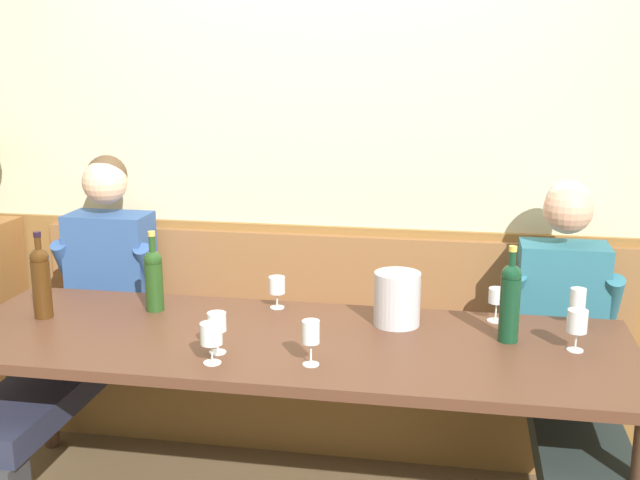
{
  "coord_description": "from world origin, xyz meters",
  "views": [
    {
      "loc": [
        0.62,
        -2.6,
        1.8
      ],
      "look_at": [
        0.07,
        0.44,
        1.05
      ],
      "focal_mm": 43.88,
      "sensor_mm": 36.0,
      "label": 1
    }
  ],
  "objects_px": {
    "wine_glass_right_end": "(211,336)",
    "wine_glass_center_front": "(497,298)",
    "person_center_right_seat": "(80,317)",
    "wine_glass_mid_left": "(277,287)",
    "wine_bottle_clear_water": "(510,300)",
    "wine_glass_mid_right": "(217,324)",
    "ice_bucket": "(397,299)",
    "wine_glass_near_bucket": "(577,323)",
    "dining_table": "(287,355)",
    "wine_glass_by_bottle": "(578,301)",
    "wall_bench": "(321,378)",
    "wine_bottle_green_tall": "(154,278)",
    "wine_glass_center_rear": "(311,335)",
    "wine_bottle_amber_mid": "(41,280)",
    "person_center_left_seat": "(569,354)"
  },
  "relations": [
    {
      "from": "wine_bottle_green_tall",
      "to": "wine_glass_center_front",
      "type": "relative_size",
      "value": 2.45
    },
    {
      "from": "wine_bottle_green_tall",
      "to": "wine_glass_center_rear",
      "type": "relative_size",
      "value": 2.1
    },
    {
      "from": "ice_bucket",
      "to": "wine_glass_by_bottle",
      "type": "height_order",
      "value": "ice_bucket"
    },
    {
      "from": "dining_table",
      "to": "wine_bottle_clear_water",
      "type": "xyz_separation_m",
      "value": [
        0.82,
        0.11,
        0.23
      ]
    },
    {
      "from": "wall_bench",
      "to": "wine_glass_mid_left",
      "type": "bearing_deg",
      "value": -106.76
    },
    {
      "from": "wine_bottle_green_tall",
      "to": "wine_glass_mid_left",
      "type": "xyz_separation_m",
      "value": [
        0.49,
        0.12,
        -0.05
      ]
    },
    {
      "from": "wine_glass_center_rear",
      "to": "wine_glass_mid_left",
      "type": "bearing_deg",
      "value": 113.91
    },
    {
      "from": "wine_glass_by_bottle",
      "to": "wine_glass_mid_right",
      "type": "relative_size",
      "value": 1.01
    },
    {
      "from": "person_center_left_seat",
      "to": "wine_glass_mid_left",
      "type": "distance_m",
      "value": 1.21
    },
    {
      "from": "wine_bottle_green_tall",
      "to": "wine_glass_mid_left",
      "type": "height_order",
      "value": "wine_bottle_green_tall"
    },
    {
      "from": "wine_bottle_green_tall",
      "to": "wine_glass_mid_left",
      "type": "bearing_deg",
      "value": 13.62
    },
    {
      "from": "wine_bottle_clear_water",
      "to": "wine_glass_mid_right",
      "type": "xyz_separation_m",
      "value": [
        -1.03,
        -0.31,
        -0.05
      ]
    },
    {
      "from": "wine_glass_right_end",
      "to": "wine_glass_mid_right",
      "type": "relative_size",
      "value": 0.97
    },
    {
      "from": "wine_bottle_green_tall",
      "to": "wine_glass_center_front",
      "type": "xyz_separation_m",
      "value": [
        1.39,
        0.11,
        -0.04
      ]
    },
    {
      "from": "person_center_left_seat",
      "to": "wine_glass_mid_right",
      "type": "distance_m",
      "value": 1.41
    },
    {
      "from": "wall_bench",
      "to": "person_center_left_seat",
      "type": "relative_size",
      "value": 2.18
    },
    {
      "from": "person_center_right_seat",
      "to": "wine_bottle_clear_water",
      "type": "bearing_deg",
      "value": -7.6
    },
    {
      "from": "wine_glass_right_end",
      "to": "wine_glass_near_bucket",
      "type": "distance_m",
      "value": 1.3
    },
    {
      "from": "wine_glass_center_rear",
      "to": "wine_glass_mid_right",
      "type": "height_order",
      "value": "wine_glass_center_rear"
    },
    {
      "from": "ice_bucket",
      "to": "wine_glass_mid_left",
      "type": "relative_size",
      "value": 1.57
    },
    {
      "from": "wall_bench",
      "to": "wine_glass_mid_right",
      "type": "relative_size",
      "value": 19.08
    },
    {
      "from": "wall_bench",
      "to": "wine_bottle_clear_water",
      "type": "relative_size",
      "value": 7.89
    },
    {
      "from": "ice_bucket",
      "to": "wine_glass_center_rear",
      "type": "height_order",
      "value": "ice_bucket"
    },
    {
      "from": "wine_glass_near_bucket",
      "to": "wine_glass_mid_right",
      "type": "xyz_separation_m",
      "value": [
        -1.26,
        -0.25,
        0.0
      ]
    },
    {
      "from": "wine_glass_mid_left",
      "to": "wine_glass_by_bottle",
      "type": "bearing_deg",
      "value": -0.26
    },
    {
      "from": "wine_bottle_amber_mid",
      "to": "wine_glass_center_rear",
      "type": "relative_size",
      "value": 2.21
    },
    {
      "from": "ice_bucket",
      "to": "wine_bottle_amber_mid",
      "type": "height_order",
      "value": "wine_bottle_amber_mid"
    },
    {
      "from": "wine_bottle_amber_mid",
      "to": "wine_glass_right_end",
      "type": "distance_m",
      "value": 0.89
    },
    {
      "from": "wine_glass_center_rear",
      "to": "wine_glass_right_end",
      "type": "distance_m",
      "value": 0.34
    },
    {
      "from": "person_center_left_seat",
      "to": "wine_bottle_amber_mid",
      "type": "bearing_deg",
      "value": -171.94
    },
    {
      "from": "wine_glass_right_end",
      "to": "wine_glass_center_front",
      "type": "height_order",
      "value": "wine_glass_right_end"
    },
    {
      "from": "wall_bench",
      "to": "person_center_right_seat",
      "type": "height_order",
      "value": "person_center_right_seat"
    },
    {
      "from": "wine_bottle_amber_mid",
      "to": "wine_glass_right_end",
      "type": "relative_size",
      "value": 2.43
    },
    {
      "from": "dining_table",
      "to": "wine_glass_by_bottle",
      "type": "distance_m",
      "value": 1.15
    },
    {
      "from": "person_center_right_seat",
      "to": "wine_glass_mid_left",
      "type": "bearing_deg",
      "value": -1.51
    },
    {
      "from": "person_center_right_seat",
      "to": "wine_bottle_green_tall",
      "type": "distance_m",
      "value": 0.51
    },
    {
      "from": "dining_table",
      "to": "wine_glass_near_bucket",
      "type": "relative_size",
      "value": 16.76
    },
    {
      "from": "person_center_left_seat",
      "to": "wine_glass_center_rear",
      "type": "relative_size",
      "value": 8.22
    },
    {
      "from": "wine_glass_right_end",
      "to": "wine_bottle_amber_mid",
      "type": "bearing_deg",
      "value": 157.49
    },
    {
      "from": "person_center_right_seat",
      "to": "wine_glass_mid_right",
      "type": "xyz_separation_m",
      "value": [
        0.82,
        -0.55,
        0.22
      ]
    },
    {
      "from": "wine_bottle_clear_water",
      "to": "wine_glass_center_rear",
      "type": "relative_size",
      "value": 2.27
    },
    {
      "from": "wall_bench",
      "to": "wine_bottle_green_tall",
      "type": "xyz_separation_m",
      "value": [
        -0.61,
        -0.5,
        0.61
      ]
    },
    {
      "from": "wine_glass_center_rear",
      "to": "wine_glass_center_front",
      "type": "height_order",
      "value": "wine_glass_center_rear"
    },
    {
      "from": "wine_bottle_green_tall",
      "to": "wine_glass_center_front",
      "type": "bearing_deg",
      "value": 4.64
    },
    {
      "from": "ice_bucket",
      "to": "wine_bottle_green_tall",
      "type": "height_order",
      "value": "wine_bottle_green_tall"
    },
    {
      "from": "dining_table",
      "to": "wine_glass_center_rear",
      "type": "height_order",
      "value": "wine_glass_center_rear"
    },
    {
      "from": "wine_glass_mid_right",
      "to": "wine_glass_center_front",
      "type": "xyz_separation_m",
      "value": [
        0.99,
        0.52,
        -0.01
      ]
    },
    {
      "from": "wine_bottle_amber_mid",
      "to": "wine_glass_mid_right",
      "type": "height_order",
      "value": "wine_bottle_amber_mid"
    },
    {
      "from": "person_center_left_seat",
      "to": "wine_bottle_amber_mid",
      "type": "distance_m",
      "value": 2.13
    },
    {
      "from": "wine_bottle_clear_water",
      "to": "wine_glass_mid_left",
      "type": "relative_size",
      "value": 2.69
    }
  ]
}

